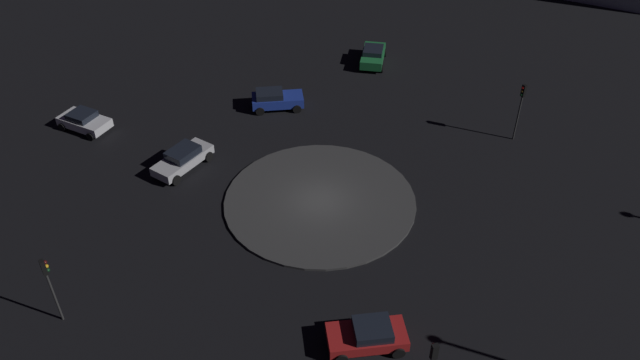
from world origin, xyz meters
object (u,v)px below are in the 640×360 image
Objects in this scene: car_silver at (183,158)px; traffic_light_northwest at (48,279)px; car_red at (368,335)px; traffic_light_southeast at (521,102)px; car_white at (84,121)px; car_blue at (276,99)px; car_green at (373,55)px.

traffic_light_northwest reaches higher than car_silver.
traffic_light_southeast is (21.12, -4.94, 2.44)m from car_red.
car_white is 14.36m from car_blue.
car_white is at bearing 124.77° from car_green.
car_silver is at bearing 147.09° from car_green.
car_green is (9.65, -5.10, -0.03)m from car_blue.
car_silver is 1.10× the size of traffic_light_northwest.
car_green is 1.01× the size of traffic_light_northwest.
car_green reaches higher than car_red.
traffic_light_southeast is (24.83, -20.42, 0.12)m from traffic_light_northwest.
car_red reaches higher than car_white.
car_silver is at bearing -18.33° from traffic_light_southeast.
car_blue is (7.47, -12.26, 0.08)m from car_white.
traffic_light_northwest is (-3.71, 15.48, 2.32)m from car_red.
car_red is 0.97× the size of traffic_light_southeast.
car_blue is 9.78m from car_silver.
traffic_light_northwest reaches higher than car_blue.
car_silver is (-9.31, 2.98, -0.01)m from car_blue.
traffic_light_northwest is at bearing 157.12° from car_green.
car_blue is 1.00× the size of traffic_light_northwest.
traffic_light_southeast reaches higher than car_red.
car_silver is (-18.96, 8.09, 0.02)m from car_green.
traffic_light_northwest is at bearing 129.90° from car_white.
car_green is at bearing -101.65° from car_red.
traffic_light_northwest is 0.96× the size of traffic_light_southeast.
traffic_light_northwest is (-13.78, -0.49, 2.27)m from car_silver.
car_blue reaches higher than car_green.
traffic_light_southeast is (9.20, -30.18, 2.46)m from car_white.
car_white is at bearing -29.23° from traffic_light_southeast.
car_white is 9.46m from car_silver.
car_blue is 0.99× the size of car_green.
traffic_light_northwest is at bearing -13.35° from car_red.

